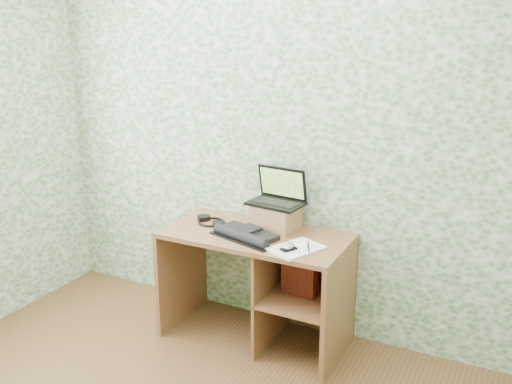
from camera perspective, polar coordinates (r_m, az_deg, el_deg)
The scene contains 10 objects.
wall_back at distance 3.80m, azimuth 2.07°, elevation 5.10°, with size 3.50×3.50×0.00m, color silver.
desk at distance 3.78m, azimuth 1.21°, elevation -8.03°, with size 1.20×0.60×0.75m.
riser at distance 3.75m, azimuth 2.00°, elevation -2.47°, with size 0.28×0.23×0.17m, color olive.
laptop at distance 3.74m, azimuth 2.26°, elevation -0.30°, with size 0.37×0.28×0.23m.
keyboard at distance 3.61m, azimuth -1.10°, elevation -4.25°, with size 0.47×0.35×0.07m.
headphones at distance 3.88m, azimuth -4.50°, elevation -2.96°, with size 0.24×0.23×0.03m.
notepad at distance 3.44m, azimuth 4.03°, elevation -5.67°, with size 0.22×0.31×0.01m, color white.
mouse at distance 3.39m, azimuth 3.27°, elevation -5.52°, with size 0.06×0.10×0.03m, color silver.
pen at distance 3.44m, azimuth 5.26°, elevation -5.45°, with size 0.01×0.01×0.15m, color black.
red_box at distance 3.65m, azimuth 4.38°, elevation -8.23°, with size 0.23×0.07×0.27m, color #9D240E.
Camera 1 is at (1.56, -1.63, 2.06)m, focal length 40.00 mm.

